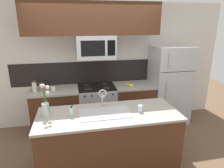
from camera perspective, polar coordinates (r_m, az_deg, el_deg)
ground_plane at (r=3.77m, az=-2.23°, el=-18.55°), size 10.00×10.00×0.00m
rear_partition at (r=4.45m, az=-1.30°, el=5.66°), size 5.20×0.10×2.60m
splash_band at (r=4.39m, az=-5.02°, el=3.41°), size 3.46×0.01×0.48m
back_counter_left at (r=4.30m, az=-15.59°, el=-7.31°), size 0.96×0.65×0.91m
back_counter_right at (r=4.47m, az=6.03°, el=-5.75°), size 0.87×0.65×0.91m
stove_range at (r=4.31m, az=-4.27°, el=-6.54°), size 0.76×0.64×0.93m
microwave at (r=3.94m, az=-4.65°, el=10.48°), size 0.74×0.40×0.45m
upper_cabinet_band at (r=3.88m, az=-5.46°, el=18.12°), size 2.53×0.34×0.60m
refrigerator at (r=4.66m, az=15.91°, el=-0.09°), size 0.82×0.74×1.72m
storage_jar_tall at (r=4.12m, az=-21.30°, el=-0.63°), size 0.08×0.08×0.21m
storage_jar_medium at (r=4.15m, az=-19.54°, el=-0.64°), size 0.09×0.09×0.17m
storage_jar_short at (r=4.09m, az=-16.45°, el=-1.04°), size 0.09×0.09×0.11m
banana_bunch at (r=4.22m, az=5.14°, el=-0.24°), size 0.19×0.15×0.08m
island_counter at (r=3.22m, az=-0.92°, el=-15.57°), size 2.10×0.84×0.91m
kitchen_sink at (r=3.02m, az=-2.02°, el=-9.55°), size 0.76×0.44×0.16m
sink_faucet at (r=3.11m, az=-2.73°, el=-3.37°), size 0.14×0.14×0.31m
dish_soap_bottle at (r=2.94m, az=-11.55°, el=-7.79°), size 0.06×0.05×0.16m
drinking_glass at (r=3.04m, az=8.05°, el=-6.97°), size 0.07×0.07×0.11m
flower_vase at (r=3.00m, az=-18.46°, el=-6.13°), size 0.14×0.19×0.49m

